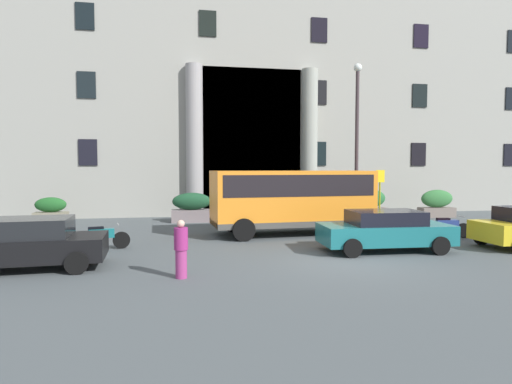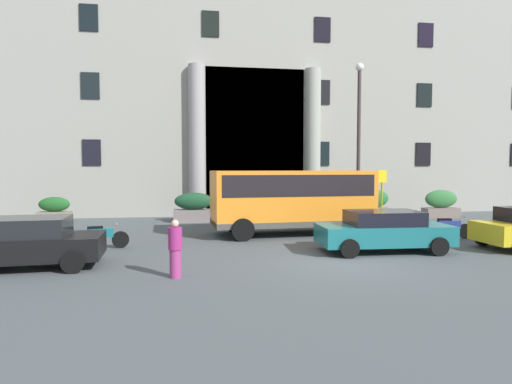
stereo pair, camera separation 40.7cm
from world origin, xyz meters
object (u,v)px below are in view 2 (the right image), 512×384
Objects in this scene: parked_coupe_end at (27,242)px; lamppost_plaza_centre at (359,132)px; pedestrian_woman_dark_dress at (175,249)px; hedge_planter_east at (194,208)px; hedge_planter_entrance_left at (261,208)px; hedge_planter_entrance_right at (372,205)px; motorcycle_near_kerb at (448,227)px; orange_minibus at (292,196)px; hedge_planter_far_east at (441,204)px; bus_stop_sign at (382,192)px; scooter_by_planter at (99,236)px; hedge_planter_west at (54,211)px; parked_sedan_far at (383,231)px.

parked_coupe_end is 0.53× the size of lamppost_plaza_centre.
hedge_planter_east is at bearing -117.83° from pedestrian_woman_dark_dress.
hedge_planter_east is (-3.58, 0.19, 0.06)m from hedge_planter_entrance_left.
hedge_planter_east is 11.02m from parked_coupe_end.
hedge_planter_east reaches higher than hedge_planter_entrance_left.
hedge_planter_entrance_right reaches higher than motorcycle_near_kerb.
hedge_planter_east is 0.27× the size of lamppost_plaza_centre.
orange_minibus reaches higher than hedge_planter_far_east.
parked_coupe_end is at bearing -154.69° from bus_stop_sign.
scooter_by_planter is at bearing -152.55° from hedge_planter_entrance_right.
hedge_planter_entrance_left is 9.92m from scooter_by_planter.
hedge_planter_east is at bearing -0.73° from hedge_planter_west.
motorcycle_near_kerb is (17.21, -7.15, -0.21)m from hedge_planter_west.
pedestrian_woman_dark_dress reaches higher than parked_sedan_far.
bus_stop_sign is 1.30× the size of hedge_planter_east.
scooter_by_planter is at bearing -134.52° from hedge_planter_entrance_left.
pedestrian_woman_dark_dress reaches higher than hedge_planter_west.
hedge_planter_far_east is at bearing 22.48° from lamppost_plaza_centre.
scooter_by_planter is at bearing -162.44° from bus_stop_sign.
hedge_planter_east is 12.38m from motorcycle_near_kerb.
hedge_planter_entrance_left reaches higher than parked_sedan_far.
hedge_planter_entrance_right is 1.31× the size of pedestrian_woman_dark_dress.
pedestrian_woman_dark_dress reaches higher than motorcycle_near_kerb.
hedge_planter_east reaches higher than parked_sedan_far.
scooter_by_planter is (-9.74, 1.93, -0.27)m from parked_sedan_far.
pedestrian_woman_dark_dress is (-6.95, -2.45, 0.04)m from parked_sedan_far.
motorcycle_near_kerb is (3.80, 2.13, -0.27)m from parked_sedan_far.
pedestrian_woman_dark_dress reaches higher than scooter_by_planter.
hedge_planter_east is 9.35m from lamppost_plaza_centre.
hedge_planter_entrance_right is 16.94m from hedge_planter_west.
hedge_planter_east is 7.05m from hedge_planter_west.
parked_coupe_end reaches higher than parked_sedan_far.
hedge_planter_east is 14.10m from hedge_planter_far_east.
hedge_planter_entrance_left is at bearing 150.20° from bus_stop_sign.
hedge_planter_far_east reaches higher than hedge_planter_east.
parked_sedan_far is (-7.73, -8.83, -0.05)m from hedge_planter_far_east.
orange_minibus is 4.95m from hedge_planter_entrance_left.
parked_sedan_far reaches higher than motorcycle_near_kerb.
hedge_planter_far_east is at bearing 0.16° from hedge_planter_entrance_right.
hedge_planter_entrance_right reaches higher than hedge_planter_west.
bus_stop_sign is at bearing -164.17° from pedestrian_woman_dark_dress.
orange_minibus reaches higher than hedge_planter_east.
parked_sedan_far is (-3.53, -8.82, -0.08)m from hedge_planter_entrance_right.
parked_sedan_far is at bearing -55.34° from hedge_planter_east.
hedge_planter_far_east is at bearing 9.47° from scooter_by_planter.
motorcycle_near_kerb is at bearing -73.60° from bus_stop_sign.
parked_sedan_far is 2.36× the size of scooter_by_planter.
pedestrian_woman_dark_dress is (-9.65, -8.31, -0.94)m from bus_stop_sign.
hedge_planter_east is 8.02m from scooter_by_planter.
orange_minibus is 3.52× the size of hedge_planter_entrance_left.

